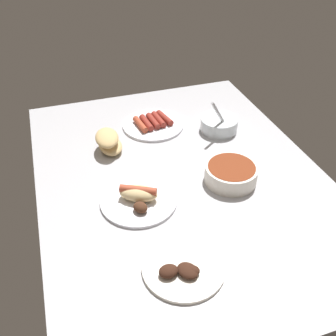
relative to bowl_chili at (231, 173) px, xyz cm
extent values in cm
cube|color=#B2B2B7|center=(-7.28, -13.89, -4.52)|extent=(120.00, 90.00, 3.00)
cylinder|color=white|center=(0.00, 0.00, -0.30)|extent=(16.42, 16.42, 5.45)
cylinder|color=maroon|center=(0.00, 0.00, 2.02)|extent=(14.78, 14.78, 1.00)
cylinder|color=white|center=(-39.17, -14.08, -2.52)|extent=(23.37, 23.37, 1.00)
cylinder|color=#AD472D|center=(-38.29, -19.18, -0.85)|extent=(9.93, 3.62, 2.35)
cylinder|color=maroon|center=(-38.73, -16.63, -0.85)|extent=(9.88, 3.24, 2.35)
cylinder|color=maroon|center=(-39.17, -14.08, -0.85)|extent=(9.88, 3.29, 2.35)
cylinder|color=maroon|center=(-39.62, -11.54, -0.85)|extent=(9.91, 3.45, 2.35)
cylinder|color=maroon|center=(-40.06, -8.99, -0.85)|extent=(9.98, 4.45, 2.35)
ellipsoid|color=#DBB77A|center=(-28.58, -32.57, -1.22)|extent=(12.71, 8.64, 3.60)
ellipsoid|color=tan|center=(-28.24, -33.50, 2.38)|extent=(12.89, 8.94, 3.60)
cylinder|color=white|center=(0.45, -29.93, -2.52)|extent=(22.89, 22.89, 1.00)
ellipsoid|color=#E5C689|center=(0.45, -29.93, 0.18)|extent=(10.59, 12.88, 4.40)
cylinder|color=#AD472D|center=(0.45, -29.93, 1.39)|extent=(7.14, 10.71, 2.40)
ellipsoid|color=#472819|center=(5.54, -30.71, -0.62)|extent=(5.64, 5.37, 2.80)
cylinder|color=white|center=(27.30, -25.58, -2.52)|extent=(20.76, 20.76, 1.00)
ellipsoid|color=#381E14|center=(28.66, -29.92, -0.80)|extent=(3.89, 4.83, 2.44)
ellipsoid|color=#381E14|center=(29.83, -25.49, -0.96)|extent=(7.04, 6.73, 2.13)
ellipsoid|color=#381E14|center=(30.15, -24.49, -0.97)|extent=(4.37, 4.72, 2.10)
cylinder|color=silver|center=(-28.66, 8.81, -0.50)|extent=(13.87, 13.87, 5.04)
cylinder|color=beige|center=(-28.66, 8.81, 0.50)|extent=(12.21, 12.21, 2.27)
cube|color=#B7B7BC|center=(-25.54, 7.08, 5.30)|extent=(4.69, 9.15, 13.67)
camera|label=1|loc=(82.75, -47.71, 74.35)|focal=40.96mm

